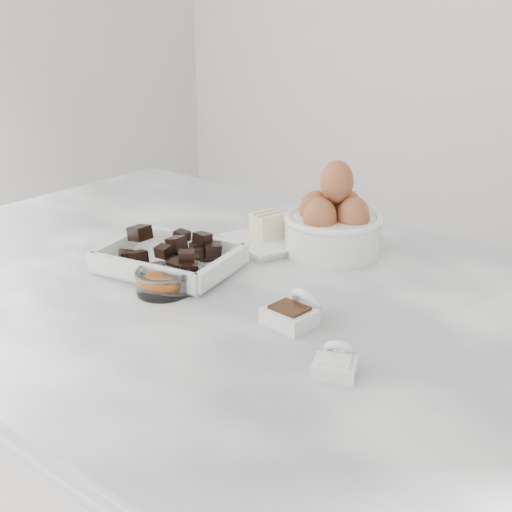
% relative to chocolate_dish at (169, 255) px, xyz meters
% --- Properties ---
extents(marble_slab, '(1.20, 0.80, 0.04)m').
position_rel_chocolate_dish_xyz_m(marble_slab, '(0.11, 0.01, -0.04)').
color(marble_slab, white).
rests_on(marble_slab, cabinet).
extents(chocolate_dish, '(0.22, 0.19, 0.05)m').
position_rel_chocolate_dish_xyz_m(chocolate_dish, '(0.00, 0.00, 0.00)').
color(chocolate_dish, white).
rests_on(chocolate_dish, marble_slab).
extents(butter_plate, '(0.16, 0.16, 0.05)m').
position_rel_chocolate_dish_xyz_m(butter_plate, '(0.05, 0.18, -0.01)').
color(butter_plate, white).
rests_on(butter_plate, marble_slab).
extents(sugar_ramekin, '(0.08, 0.08, 0.05)m').
position_rel_chocolate_dish_xyz_m(sugar_ramekin, '(0.18, 0.19, 0.00)').
color(sugar_ramekin, white).
rests_on(sugar_ramekin, marble_slab).
extents(egg_bowl, '(0.16, 0.16, 0.15)m').
position_rel_chocolate_dish_xyz_m(egg_bowl, '(0.15, 0.21, 0.03)').
color(egg_bowl, white).
rests_on(egg_bowl, marble_slab).
extents(honey_bowl, '(0.07, 0.07, 0.03)m').
position_rel_chocolate_dish_xyz_m(honey_bowl, '(0.07, -0.04, -0.01)').
color(honey_bowl, white).
rests_on(honey_bowl, marble_slab).
extents(zest_bowl, '(0.08, 0.08, 0.03)m').
position_rel_chocolate_dish_xyz_m(zest_bowl, '(0.06, -0.07, -0.00)').
color(zest_bowl, white).
rests_on(zest_bowl, marble_slab).
extents(vanilla_spoon, '(0.06, 0.08, 0.05)m').
position_rel_chocolate_dish_xyz_m(vanilla_spoon, '(0.25, -0.03, -0.01)').
color(vanilla_spoon, white).
rests_on(vanilla_spoon, marble_slab).
extents(salt_spoon, '(0.06, 0.07, 0.04)m').
position_rel_chocolate_dish_xyz_m(salt_spoon, '(0.36, -0.10, -0.01)').
color(salt_spoon, white).
rests_on(salt_spoon, marble_slab).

